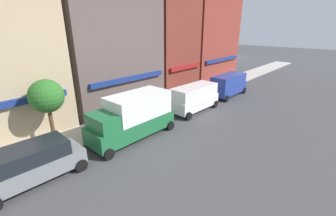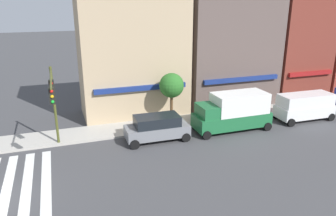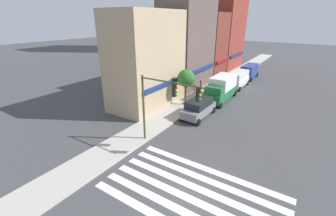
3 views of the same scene
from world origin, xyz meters
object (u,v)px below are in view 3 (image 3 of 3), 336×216
traffic_signal (164,98)px  pedestrian_grey_coat (201,85)px  van_white (238,79)px  suv_grey (199,108)px  street_tree (186,78)px  box_truck_green (221,88)px  van_blue (249,71)px

traffic_signal → pedestrian_grey_coat: size_ratio=3.24×
pedestrian_grey_coat → van_white: bearing=135.9°
suv_grey → street_tree: street_tree is taller
traffic_signal → van_white: traffic_signal is taller
box_truck_green → van_blue: box_truck_green is taller
box_truck_green → pedestrian_grey_coat: (1.51, 3.51, -0.51)m
suv_grey → van_white: (13.44, -0.00, 0.25)m
box_truck_green → van_white: size_ratio=1.23×
pedestrian_grey_coat → traffic_signal: bearing=2.7°
box_truck_green → street_tree: 5.35m
traffic_signal → box_truck_green: bearing=1.6°
suv_grey → traffic_signal: bearing=-175.7°
traffic_signal → street_tree: bearing=19.2°
box_truck_green → van_white: box_truck_green is taller
traffic_signal → street_tree: traffic_signal is taller
van_blue → van_white: bearing=-179.6°
van_blue → street_tree: size_ratio=1.18×
street_tree → van_white: bearing=-13.9°
box_truck_green → van_blue: 13.50m
traffic_signal → street_tree: size_ratio=1.35×
van_white → traffic_signal: bearing=-177.5°
pedestrian_grey_coat → street_tree: 6.19m
traffic_signal → van_white: size_ratio=1.14×
pedestrian_grey_coat → street_tree: bearing=-4.9°
suv_grey → van_white: bearing=1.2°
box_truck_green → street_tree: bearing=146.3°
suv_grey → van_blue: 19.85m
van_white → pedestrian_grey_coat: van_white is taller
van_blue → pedestrian_grey_coat: 12.49m
suv_grey → pedestrian_grey_coat: 8.61m
street_tree → traffic_signal: bearing=-160.8°
van_white → box_truck_green: bearing=-178.5°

